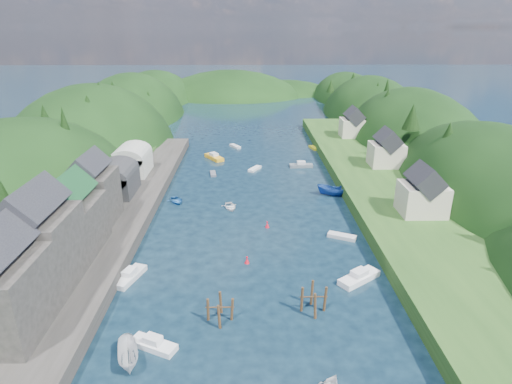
{
  "coord_description": "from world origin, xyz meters",
  "views": [
    {
      "loc": [
        -1.27,
        -42.03,
        31.06
      ],
      "look_at": [
        0.0,
        28.0,
        4.0
      ],
      "focal_mm": 30.0,
      "sensor_mm": 36.0,
      "label": 1
    }
  ],
  "objects_px": {
    "channel_buoy_far": "(267,225)",
    "piling_cluster_near": "(220,311)",
    "piling_cluster_far": "(313,301)",
    "channel_buoy_near": "(247,260)"
  },
  "relations": [
    {
      "from": "piling_cluster_far",
      "to": "channel_buoy_far",
      "type": "relative_size",
      "value": 3.49
    },
    {
      "from": "piling_cluster_near",
      "to": "channel_buoy_far",
      "type": "bearing_deg",
      "value": 75.16
    },
    {
      "from": "piling_cluster_far",
      "to": "channel_buoy_near",
      "type": "bearing_deg",
      "value": 125.2
    },
    {
      "from": "piling_cluster_far",
      "to": "channel_buoy_near",
      "type": "distance_m",
      "value": 13.46
    },
    {
      "from": "piling_cluster_near",
      "to": "piling_cluster_far",
      "type": "xyz_separation_m",
      "value": [
        10.75,
        1.48,
        0.18
      ]
    },
    {
      "from": "channel_buoy_near",
      "to": "channel_buoy_far",
      "type": "relative_size",
      "value": 1.0
    },
    {
      "from": "channel_buoy_far",
      "to": "piling_cluster_near",
      "type": "bearing_deg",
      "value": -104.84
    },
    {
      "from": "piling_cluster_far",
      "to": "channel_buoy_far",
      "type": "distance_m",
      "value": 22.9
    },
    {
      "from": "channel_buoy_near",
      "to": "channel_buoy_far",
      "type": "bearing_deg",
      "value": 73.79
    },
    {
      "from": "channel_buoy_near",
      "to": "channel_buoy_far",
      "type": "height_order",
      "value": "same"
    }
  ]
}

